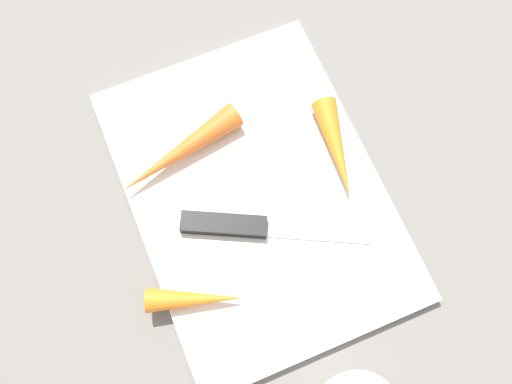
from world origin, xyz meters
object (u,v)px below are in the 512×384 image
(knife, at_px, (236,226))
(carrot_longest, at_px, (179,153))
(cutting_board, at_px, (256,194))
(carrot_medium, at_px, (337,148))
(carrot_shortest, at_px, (196,299))

(knife, distance_m, carrot_longest, 0.10)
(cutting_board, height_order, knife, knife)
(carrot_longest, height_order, carrot_medium, same)
(carrot_medium, bearing_deg, carrot_shortest, -54.68)
(carrot_longest, height_order, carrot_shortest, carrot_longest)
(carrot_longest, xyz_separation_m, carrot_shortest, (-0.15, 0.04, -0.00))
(carrot_longest, bearing_deg, cutting_board, 117.48)
(knife, xyz_separation_m, carrot_longest, (0.10, 0.03, 0.01))
(carrot_medium, bearing_deg, cutting_board, -75.12)
(knife, bearing_deg, carrot_medium, 42.12)
(cutting_board, bearing_deg, knife, 129.57)
(cutting_board, height_order, carrot_medium, carrot_medium)
(cutting_board, bearing_deg, carrot_longest, 41.73)
(carrot_shortest, bearing_deg, carrot_longest, 96.81)
(carrot_longest, bearing_deg, carrot_medium, 144.78)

